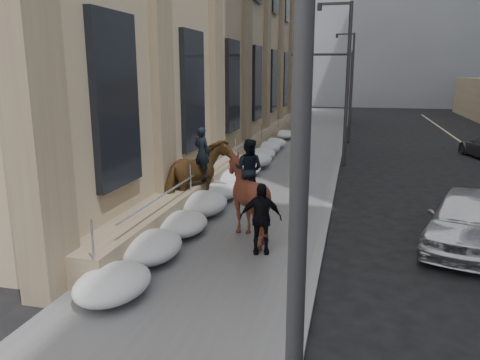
# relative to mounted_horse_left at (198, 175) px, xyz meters

# --- Properties ---
(ground) EXTENTS (140.00, 140.00, 0.00)m
(ground) POSITION_rel_mounted_horse_left_xyz_m (1.72, -4.58, -1.32)
(ground) COLOR black
(ground) RESTS_ON ground
(sidewalk) EXTENTS (5.00, 80.00, 0.12)m
(sidewalk) POSITION_rel_mounted_horse_left_xyz_m (1.72, 5.42, -1.26)
(sidewalk) COLOR #565659
(sidewalk) RESTS_ON ground
(curb) EXTENTS (0.24, 80.00, 0.12)m
(curb) POSITION_rel_mounted_horse_left_xyz_m (4.34, 5.42, -1.26)
(curb) COLOR slate
(curb) RESTS_ON ground
(limestone_building) EXTENTS (6.10, 44.00, 18.00)m
(limestone_building) POSITION_rel_mounted_horse_left_xyz_m (-3.54, 15.38, 7.58)
(limestone_building) COLOR tan
(limestone_building) RESTS_ON ground
(bg_building_mid) EXTENTS (30.00, 12.00, 28.00)m
(bg_building_mid) POSITION_rel_mounted_horse_left_xyz_m (5.72, 55.42, 12.68)
(bg_building_mid) COLOR slate
(bg_building_mid) RESTS_ON ground
(bg_building_far) EXTENTS (24.00, 12.00, 20.00)m
(bg_building_far) POSITION_rel_mounted_horse_left_xyz_m (-4.28, 67.42, 8.68)
(bg_building_far) COLOR gray
(bg_building_far) RESTS_ON ground
(streetlight_near) EXTENTS (1.71, 0.24, 8.00)m
(streetlight_near) POSITION_rel_mounted_horse_left_xyz_m (4.46, -10.58, 3.26)
(streetlight_near) COLOR #2D2D30
(streetlight_near) RESTS_ON ground
(streetlight_mid) EXTENTS (1.71, 0.24, 8.00)m
(streetlight_mid) POSITION_rel_mounted_horse_left_xyz_m (4.46, 9.42, 3.26)
(streetlight_mid) COLOR #2D2D30
(streetlight_mid) RESTS_ON ground
(streetlight_far) EXTENTS (1.71, 0.24, 8.00)m
(streetlight_far) POSITION_rel_mounted_horse_left_xyz_m (4.46, 29.42, 3.26)
(streetlight_far) COLOR #2D2D30
(streetlight_far) RESTS_ON ground
(traffic_signal) EXTENTS (4.10, 0.22, 6.00)m
(traffic_signal) POSITION_rel_mounted_horse_left_xyz_m (3.79, 17.42, 2.69)
(traffic_signal) COLOR #2D2D30
(traffic_signal) RESTS_ON ground
(snow_bank) EXTENTS (1.70, 18.10, 0.76)m
(snow_bank) POSITION_rel_mounted_horse_left_xyz_m (0.30, 3.53, -0.85)
(snow_bank) COLOR white
(snow_bank) RESTS_ON sidewalk
(mounted_horse_left) EXTENTS (2.11, 3.00, 2.81)m
(mounted_horse_left) POSITION_rel_mounted_horse_left_xyz_m (0.00, 0.00, 0.00)
(mounted_horse_left) COLOR #462D15
(mounted_horse_left) RESTS_ON sidewalk
(mounted_horse_right) EXTENTS (2.10, 2.30, 2.81)m
(mounted_horse_right) POSITION_rel_mounted_horse_left_xyz_m (2.22, -2.30, 0.03)
(mounted_horse_right) COLOR #4C2015
(mounted_horse_right) RESTS_ON sidewalk
(pedestrian) EXTENTS (1.18, 0.71, 1.87)m
(pedestrian) POSITION_rel_mounted_horse_left_xyz_m (2.85, -3.42, -0.26)
(pedestrian) COLOR black
(pedestrian) RESTS_ON sidewalk
(car_silver) EXTENTS (3.27, 5.08, 1.61)m
(car_silver) POSITION_rel_mounted_horse_left_xyz_m (8.22, -1.39, -0.51)
(car_silver) COLOR #ADAFB5
(car_silver) RESTS_ON ground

